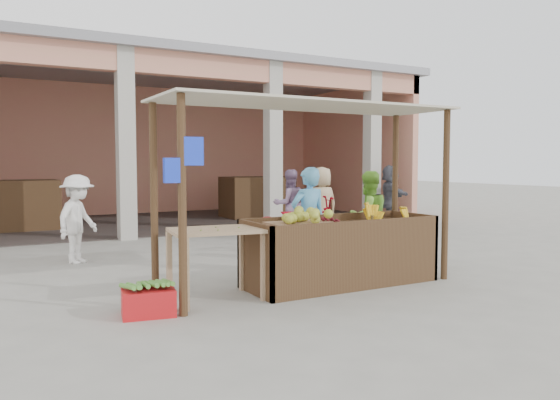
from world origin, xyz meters
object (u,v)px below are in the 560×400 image
vendor_blue (308,217)px  vendor_green (368,215)px  red_crate (148,302)px  fruit_stall (340,254)px  motorcycle (301,222)px  side_table (216,241)px

vendor_blue → vendor_green: 1.33m
red_crate → vendor_blue: size_ratio=0.33×
red_crate → fruit_stall: bearing=15.6°
red_crate → motorcycle: bearing=48.5°
red_crate → vendor_green: 4.18m
side_table → vendor_green: vendor_green is taller
vendor_green → side_table: bearing=21.9°
side_table → fruit_stall: bearing=7.0°
vendor_blue → motorcycle: size_ratio=0.83×
red_crate → vendor_green: size_ratio=0.35×
fruit_stall → vendor_green: 1.67m
fruit_stall → side_table: 1.81m
vendor_blue → motorcycle: bearing=-119.4°
side_table → motorcycle: size_ratio=0.57×
fruit_stall → red_crate: size_ratio=4.73×
vendor_blue → motorcycle: vendor_blue is taller
side_table → motorcycle: bearing=50.7°
vendor_blue → vendor_green: bearing=-169.3°
fruit_stall → vendor_blue: (-0.04, 0.75, 0.43)m
vendor_green → motorcycle: size_ratio=0.79×
fruit_stall → motorcycle: size_ratio=1.30×
fruit_stall → vendor_blue: size_ratio=1.56×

